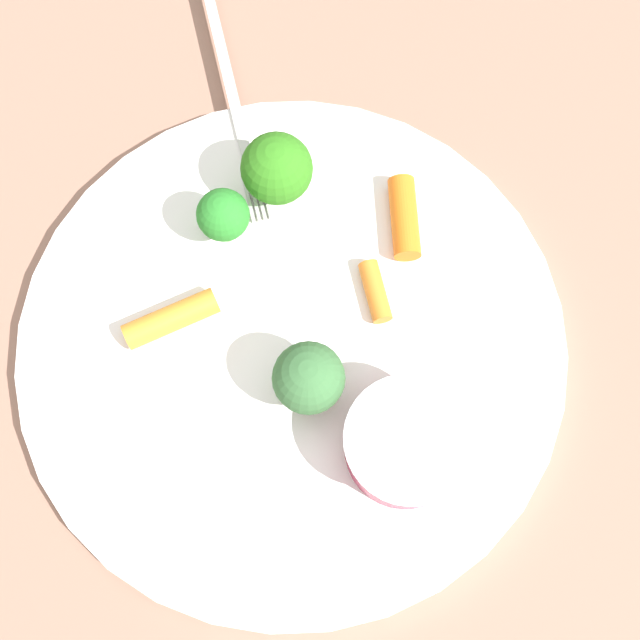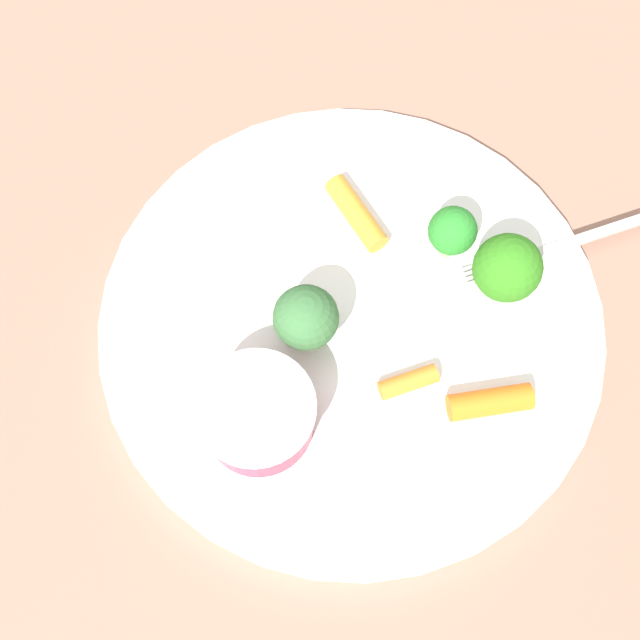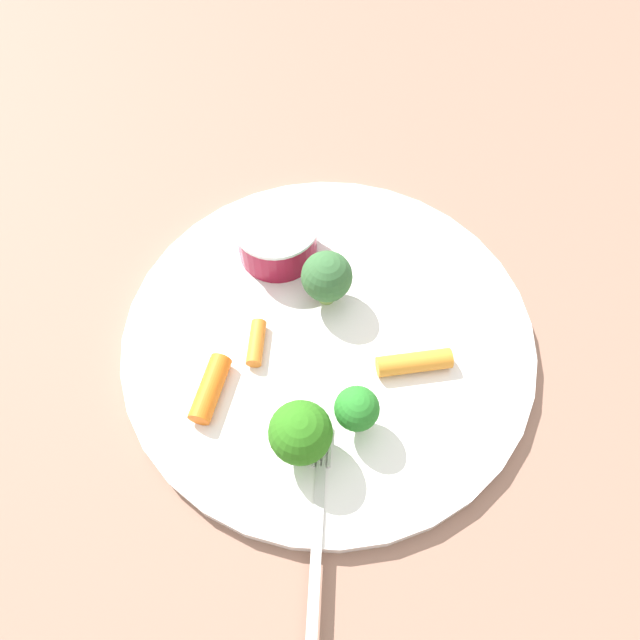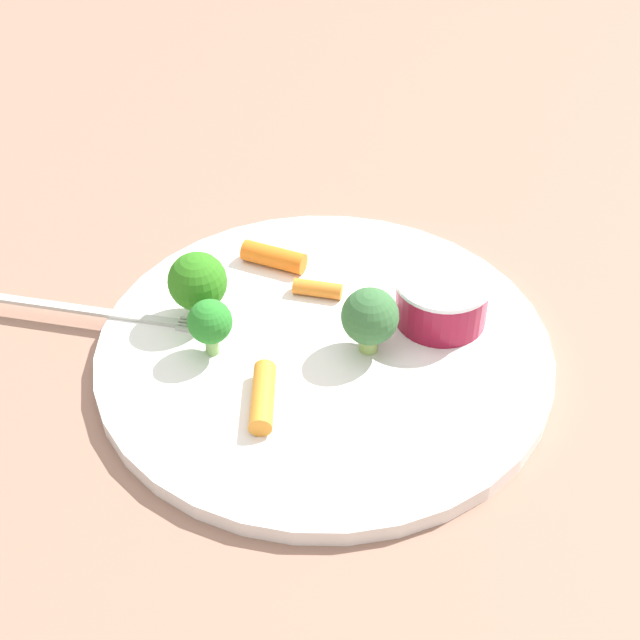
# 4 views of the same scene
# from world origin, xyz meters

# --- Properties ---
(ground_plane) EXTENTS (2.40, 2.40, 0.00)m
(ground_plane) POSITION_xyz_m (0.00, 0.00, 0.00)
(ground_plane) COLOR #8D6654
(plate) EXTENTS (0.31, 0.31, 0.01)m
(plate) POSITION_xyz_m (0.00, 0.00, 0.01)
(plate) COLOR white
(plate) RESTS_ON ground_plane
(sauce_cup) EXTENTS (0.07, 0.07, 0.03)m
(sauce_cup) POSITION_xyz_m (-0.02, 0.08, 0.03)
(sauce_cup) COLOR maroon
(sauce_cup) RESTS_ON plate
(broccoli_floret_0) EXTENTS (0.04, 0.04, 0.05)m
(broccoli_floret_0) POSITION_xyz_m (-0.04, -0.08, 0.04)
(broccoli_floret_0) COLOR #81BD5D
(broccoli_floret_0) RESTS_ON plate
(broccoli_floret_1) EXTENTS (0.03, 0.03, 0.04)m
(broccoli_floret_1) POSITION_xyz_m (0.00, -0.07, 0.04)
(broccoli_floret_1) COLOR #89BB67
(broccoli_floret_1) RESTS_ON plate
(broccoli_floret_2) EXTENTS (0.04, 0.04, 0.05)m
(broccoli_floret_2) POSITION_xyz_m (0.01, 0.03, 0.04)
(broccoli_floret_2) COLOR #94B55C
(broccoli_floret_2) RESTS_ON plate
(carrot_stick_0) EXTENTS (0.05, 0.02, 0.01)m
(carrot_stick_0) POSITION_xyz_m (0.05, -0.04, 0.02)
(carrot_stick_0) COLOR orange
(carrot_stick_0) RESTS_ON plate
(carrot_stick_1) EXTENTS (0.04, 0.05, 0.02)m
(carrot_stick_1) POSITION_xyz_m (-0.09, -0.03, 0.02)
(carrot_stick_1) COLOR orange
(carrot_stick_1) RESTS_ON plate
(carrot_stick_2) EXTENTS (0.02, 0.04, 0.01)m
(carrot_stick_2) POSITION_xyz_m (-0.05, 0.00, 0.02)
(carrot_stick_2) COLOR orange
(carrot_stick_2) RESTS_ON plate
(fork) EXTENTS (0.06, 0.17, 0.00)m
(fork) POSITION_xyz_m (-0.05, -0.15, 0.01)
(fork) COLOR beige
(fork) RESTS_ON plate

